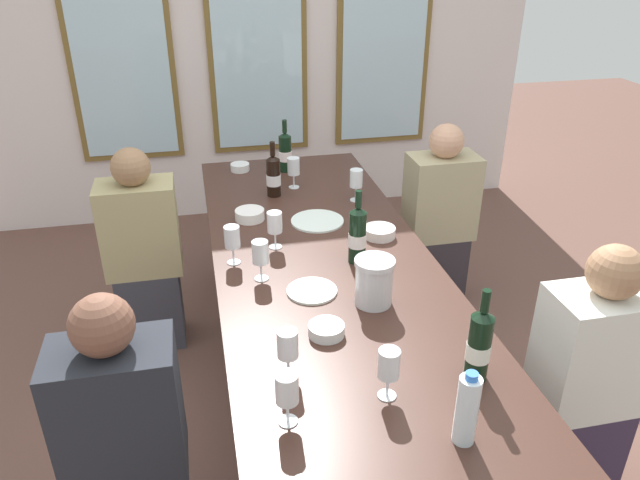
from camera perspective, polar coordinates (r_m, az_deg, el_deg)
The scene contains 27 objects.
ground_plane at distance 3.03m, azimuth 0.65°, elevation -14.77°, with size 12.00×12.00×0.00m, color brown.
back_wall_with_windows at distance 4.59m, azimuth -6.10°, elevation 19.88°, with size 4.16×0.10×2.90m.
dining_table at distance 2.62m, azimuth 0.73°, elevation -3.70°, with size 0.96×2.83×0.74m.
white_plate_0 at distance 2.42m, azimuth -0.77°, elevation -4.82°, with size 0.20×0.20×0.01m, color white.
white_plate_1 at distance 2.99m, azimuth -0.26°, elevation 1.81°, with size 0.26×0.26×0.01m, color white.
metal_pitcher at distance 2.31m, azimuth 5.12°, elevation -3.91°, with size 0.16×0.16×0.19m.
wine_bottle_0 at distance 3.61m, azimuth -3.31°, elevation 8.32°, with size 0.08×0.08×0.31m.
wine_bottle_1 at distance 3.26m, azimuth -4.42°, elevation 6.09°, with size 0.08×0.08×0.30m.
wine_bottle_2 at distance 1.99m, azimuth 14.80°, elevation -9.55°, with size 0.08×0.08×0.33m.
wine_bottle_3 at distance 2.58m, azimuth 3.56°, elevation 0.50°, with size 0.08×0.08×0.33m.
tasting_bowl_0 at distance 2.17m, azimuth 0.61°, elevation -8.48°, with size 0.13×0.13×0.04m, color white.
tasting_bowl_1 at distance 2.85m, azimuth 5.65°, elevation 0.75°, with size 0.15×0.15×0.05m, color white.
tasting_bowl_2 at distance 3.67m, azimuth -7.56°, elevation 6.84°, with size 0.11×0.11×0.04m, color white.
tasting_bowl_3 at distance 3.03m, azimuth -6.65°, elevation 2.39°, with size 0.15×0.15×0.05m, color white.
water_bottle at distance 1.77m, azimuth 13.72°, elevation -15.28°, with size 0.06×0.06×0.24m.
wine_glass_0 at distance 1.87m, azimuth 6.40°, elevation -11.77°, with size 0.07×0.07×0.17m.
wine_glass_1 at distance 1.77m, azimuth -3.14°, elevation -13.94°, with size 0.07×0.07×0.17m.
wine_glass_2 at distance 2.71m, azimuth -4.31°, elevation 1.51°, with size 0.07×0.07×0.17m.
wine_glass_3 at distance 2.46m, azimuth -5.66°, elevation -1.33°, with size 0.07×0.07×0.17m.
wine_glass_4 at distance 1.94m, azimuth -3.08°, elevation -9.89°, with size 0.07×0.07×0.17m.
wine_glass_5 at distance 3.36m, azimuth -2.51°, elevation 6.85°, with size 0.07×0.07×0.17m.
wine_glass_6 at distance 3.19m, azimuth 3.44°, elevation 5.77°, with size 0.07×0.07×0.17m.
wine_glass_8 at distance 2.60m, azimuth -8.29°, elevation 0.12°, with size 0.07×0.07×0.17m.
seated_person_0 at distance 2.17m, azimuth -17.80°, elevation -18.30°, with size 0.38×0.24×1.11m.
seated_person_1 at distance 2.50m, azimuth 23.81°, elevation -12.51°, with size 0.38×0.24×1.11m.
seated_person_2 at distance 3.25m, azimuth -16.29°, elevation -1.50°, with size 0.38×0.24×1.11m.
seated_person_3 at distance 3.54m, azimuth 11.12°, elevation 1.60°, with size 0.38×0.24×1.11m.
Camera 1 is at (-0.51, -2.19, 2.03)m, focal length 33.87 mm.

